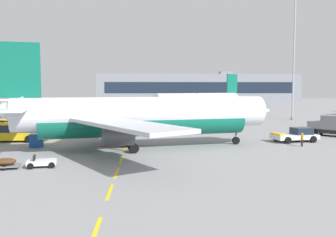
% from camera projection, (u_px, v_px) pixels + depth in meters
% --- Properties ---
extents(ground, '(400.00, 400.00, 0.00)m').
position_uv_depth(ground, '(256.00, 129.00, 64.38)').
color(ground, gray).
extents(apron_paint_markings, '(8.00, 98.98, 0.01)m').
position_uv_depth(apron_paint_markings, '(132.00, 131.00, 61.78)').
color(apron_paint_markings, yellow).
rests_on(apron_paint_markings, ground).
extents(airliner_foreground, '(34.60, 33.85, 12.20)m').
position_uv_depth(airliner_foreground, '(141.00, 116.00, 43.28)').
color(airliner_foreground, silver).
rests_on(airliner_foreground, ground).
extents(pushback_tug, '(6.43, 4.07, 2.08)m').
position_uv_depth(pushback_tug, '(296.00, 135.00, 49.25)').
color(pushback_tug, silver).
rests_on(pushback_tug, ground).
extents(airliner_mid_left, '(31.11, 29.20, 11.67)m').
position_uv_depth(airliner_mid_left, '(200.00, 101.00, 104.23)').
color(airliner_mid_left, silver).
rests_on(airliner_mid_left, ground).
extents(apron_shuttle_bus, '(12.04, 3.09, 3.00)m').
position_uv_depth(apron_shuttle_bus, '(1.00, 129.00, 49.22)').
color(apron_shuttle_bus, yellow).
rests_on(apron_shuttle_bus, ground).
extents(fuel_service_truck, '(6.35, 6.90, 3.14)m').
position_uv_depth(fuel_service_truck, '(334.00, 125.00, 54.78)').
color(fuel_service_truck, black).
rests_on(fuel_service_truck, ground).
extents(ground_crew_worker, '(0.34, 0.66, 1.68)m').
position_uv_depth(ground_crew_worker, '(302.00, 139.00, 45.17)').
color(ground_crew_worker, '#232328').
rests_on(ground_crew_worker, ground).
extents(uld_cargo_container, '(1.89, 1.86, 1.60)m').
position_uv_depth(uld_cargo_container, '(37.00, 141.00, 44.71)').
color(uld_cargo_container, '#194C9E').
rests_on(uld_cargo_container, ground).
extents(apron_light_mast_far, '(1.80, 1.80, 29.75)m').
position_uv_depth(apron_light_mast_far, '(294.00, 40.00, 81.99)').
color(apron_light_mast_far, slate).
rests_on(apron_light_mast_far, ground).
extents(terminal_satellite, '(94.80, 22.93, 15.58)m').
position_uv_depth(terminal_satellite, '(197.00, 89.00, 177.27)').
color(terminal_satellite, gray).
rests_on(terminal_satellite, ground).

